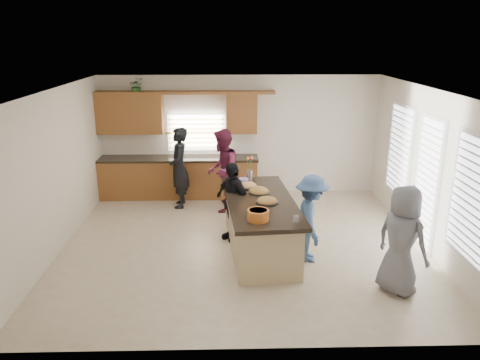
{
  "coord_description": "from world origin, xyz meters",
  "views": [
    {
      "loc": [
        -0.27,
        -7.84,
        3.67
      ],
      "look_at": [
        -0.05,
        0.26,
        1.15
      ],
      "focal_mm": 35.0,
      "sensor_mm": 36.0,
      "label": 1
    }
  ],
  "objects_px": {
    "woman_left_mid": "(222,170)",
    "woman_left_front": "(232,202)",
    "woman_left_back": "(179,168)",
    "salad_bowl": "(258,214)",
    "woman_right_back": "(311,218)",
    "woman_right_front": "(402,240)",
    "island": "(260,226)"
  },
  "relations": [
    {
      "from": "woman_left_back",
      "to": "woman_right_back",
      "type": "height_order",
      "value": "woman_left_back"
    },
    {
      "from": "island",
      "to": "woman_right_back",
      "type": "relative_size",
      "value": 1.86
    },
    {
      "from": "woman_left_front",
      "to": "woman_right_back",
      "type": "bearing_deg",
      "value": 17.71
    },
    {
      "from": "woman_left_back",
      "to": "woman_right_back",
      "type": "xyz_separation_m",
      "value": [
        2.45,
        -2.66,
        -0.14
      ]
    },
    {
      "from": "woman_left_back",
      "to": "woman_left_mid",
      "type": "height_order",
      "value": "woman_left_mid"
    },
    {
      "from": "woman_left_mid",
      "to": "woman_right_back",
      "type": "relative_size",
      "value": 1.19
    },
    {
      "from": "salad_bowl",
      "to": "woman_left_mid",
      "type": "bearing_deg",
      "value": 101.07
    },
    {
      "from": "island",
      "to": "woman_left_mid",
      "type": "bearing_deg",
      "value": 103.67
    },
    {
      "from": "woman_left_mid",
      "to": "woman_right_back",
      "type": "xyz_separation_m",
      "value": [
        1.5,
        -2.42,
        -0.14
      ]
    },
    {
      "from": "salad_bowl",
      "to": "woman_right_back",
      "type": "height_order",
      "value": "woman_right_back"
    },
    {
      "from": "woman_left_front",
      "to": "woman_right_front",
      "type": "xyz_separation_m",
      "value": [
        2.43,
        -1.95,
        0.09
      ]
    },
    {
      "from": "island",
      "to": "woman_right_back",
      "type": "xyz_separation_m",
      "value": [
        0.83,
        -0.4,
        0.3
      ]
    },
    {
      "from": "salad_bowl",
      "to": "woman_right_front",
      "type": "bearing_deg",
      "value": -14.46
    },
    {
      "from": "woman_left_front",
      "to": "woman_right_back",
      "type": "distance_m",
      "value": 1.57
    },
    {
      "from": "woman_left_back",
      "to": "woman_right_back",
      "type": "distance_m",
      "value": 3.62
    },
    {
      "from": "salad_bowl",
      "to": "woman_right_back",
      "type": "relative_size",
      "value": 0.23
    },
    {
      "from": "salad_bowl",
      "to": "woman_left_front",
      "type": "bearing_deg",
      "value": 105.07
    },
    {
      "from": "woman_right_front",
      "to": "woman_left_front",
      "type": "bearing_deg",
      "value": 14.83
    },
    {
      "from": "woman_left_back",
      "to": "woman_left_front",
      "type": "relative_size",
      "value": 1.19
    },
    {
      "from": "woman_left_back",
      "to": "salad_bowl",
      "type": "bearing_deg",
      "value": 22.59
    },
    {
      "from": "island",
      "to": "woman_right_back",
      "type": "height_order",
      "value": "woman_right_back"
    },
    {
      "from": "woman_left_mid",
      "to": "woman_right_front",
      "type": "height_order",
      "value": "woman_left_mid"
    },
    {
      "from": "woman_left_back",
      "to": "woman_right_front",
      "type": "relative_size",
      "value": 1.07
    },
    {
      "from": "island",
      "to": "salad_bowl",
      "type": "distance_m",
      "value": 1.12
    },
    {
      "from": "salad_bowl",
      "to": "woman_left_mid",
      "type": "distance_m",
      "value": 3.02
    },
    {
      "from": "salad_bowl",
      "to": "woman_left_front",
      "type": "distance_m",
      "value": 1.5
    },
    {
      "from": "woman_left_mid",
      "to": "woman_left_front",
      "type": "distance_m",
      "value": 1.56
    },
    {
      "from": "island",
      "to": "woman_left_front",
      "type": "bearing_deg",
      "value": 130.42
    },
    {
      "from": "woman_left_back",
      "to": "woman_left_mid",
      "type": "distance_m",
      "value": 0.98
    },
    {
      "from": "woman_left_mid",
      "to": "woman_right_back",
      "type": "distance_m",
      "value": 2.85
    },
    {
      "from": "woman_left_front",
      "to": "woman_left_back",
      "type": "bearing_deg",
      "value": 174.24
    },
    {
      "from": "woman_left_mid",
      "to": "woman_left_front",
      "type": "relative_size",
      "value": 1.2
    }
  ]
}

